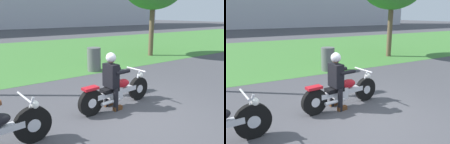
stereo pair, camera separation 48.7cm
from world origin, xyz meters
The scene contains 5 objects.
ground centered at (0.00, 0.00, 0.00)m, with size 120.00×120.00×0.00m, color #424247.
grass_verge centered at (0.00, 9.89, 0.00)m, with size 60.00×12.00×0.01m, color #3D7533.
motorcycle_lead centered at (0.01, 0.87, 0.38)m, with size 2.17×0.66×0.87m.
rider_lead centered at (-0.16, 0.85, 0.81)m, with size 0.58×0.50×1.39m.
trash_can centered at (1.35, 4.34, 0.47)m, with size 0.54×0.54×0.95m, color #595E5B.
Camera 1 is at (-3.01, -3.35, 2.25)m, focal length 35.71 mm.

